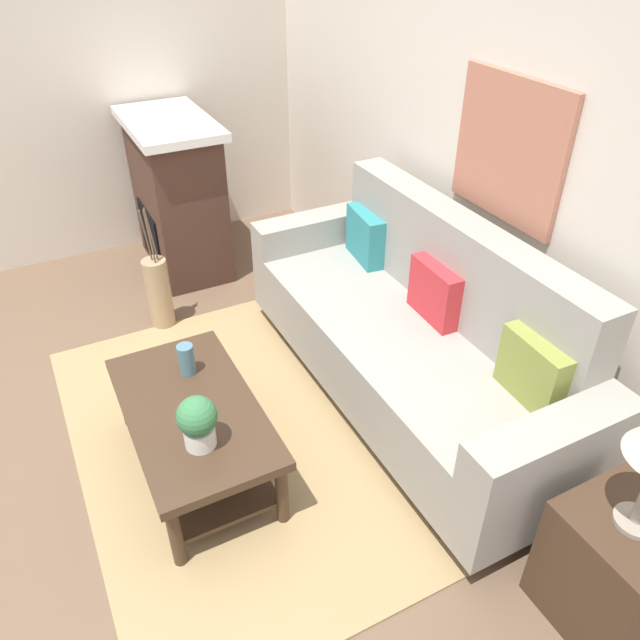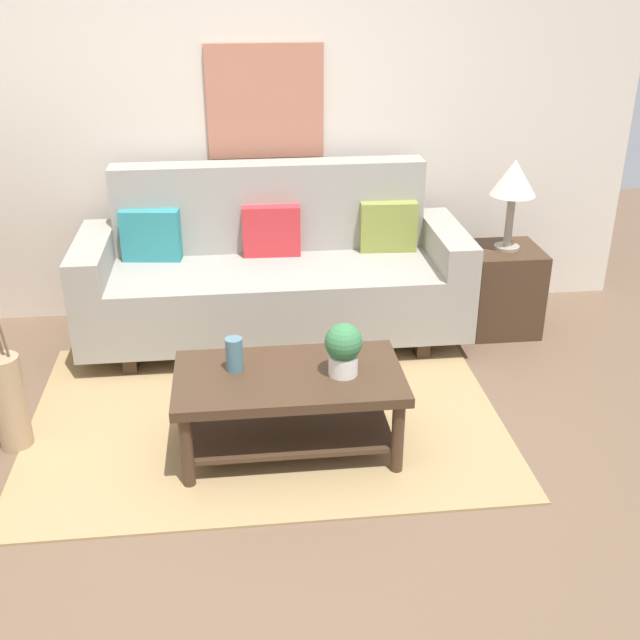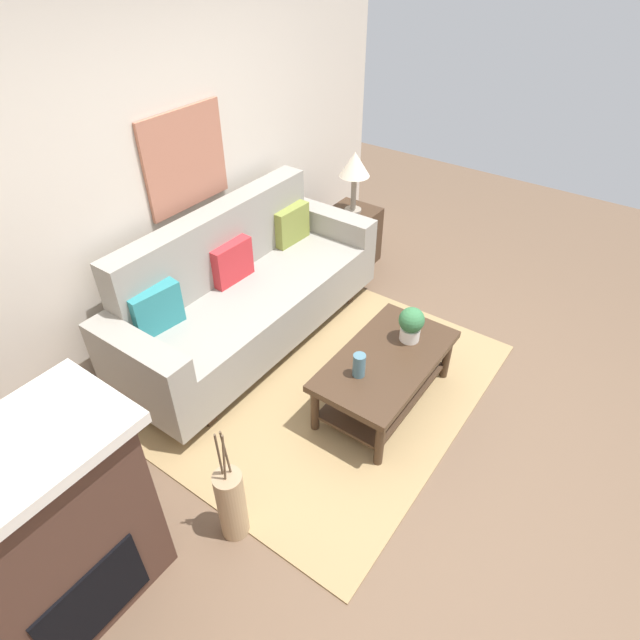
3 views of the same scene
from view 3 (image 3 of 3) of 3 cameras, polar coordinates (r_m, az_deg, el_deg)
The scene contains 18 objects.
ground_plane at distance 3.80m, azimuth 8.40°, elevation -10.80°, with size 9.14×9.14×0.00m, color brown.
wall_back at distance 4.07m, azimuth -16.04°, elevation 15.22°, with size 5.14×0.10×2.70m, color beige.
area_rug at distance 3.95m, azimuth 2.02°, elevation -7.67°, with size 2.48×1.78×0.01m, color #A38456.
couch at distance 4.21m, azimuth -7.98°, elevation 2.84°, with size 2.36×0.84×1.08m.
throw_pillow_teal at distance 3.76m, azimuth -17.30°, elevation 1.12°, with size 0.36×0.12×0.32m, color teal.
throw_pillow_crimson at distance 4.15m, azimuth -9.56°, elevation 6.21°, with size 0.36×0.12×0.32m, color red.
throw_pillow_olive at distance 4.63m, azimuth -3.18°, elevation 10.27°, with size 0.36×0.12×0.32m, color olive.
coffee_table at distance 3.69m, azimuth 7.09°, elevation -5.33°, with size 1.10×0.60×0.43m.
tabletop_vase at distance 3.42m, azimuth 4.25°, elevation -4.89°, with size 0.08×0.08×0.17m, color slate.
potted_plant_tabletop at distance 3.70m, azimuth 9.82°, elevation -0.37°, with size 0.18×0.18×0.26m.
side_table at distance 5.26m, azimuth 3.45°, elevation 8.96°, with size 0.44×0.44×0.56m, color #422D1E.
table_lamp at distance 4.95m, azimuth 3.77°, elevation 16.19°, with size 0.28×0.28×0.57m.
fireplace at distance 2.87m, azimuth -27.68°, elevation -20.23°, with size 1.02×0.58×1.16m.
floor_vase at distance 3.11m, azimuth -9.52°, elevation -19.05°, with size 0.16×0.16×0.50m, color tan.
floor_vase_branch_a at distance 2.77m, azimuth -10.17°, elevation -13.91°, with size 0.01×0.01×0.36m, color brown.
floor_vase_branch_b at distance 2.77m, azimuth -10.88°, elevation -14.12°, with size 0.01×0.01×0.36m, color brown.
floor_vase_branch_c at distance 2.75m, azimuth -10.34°, elevation -14.47°, with size 0.01×0.01×0.36m, color brown.
framed_painting at distance 4.06m, azimuth -14.33°, elevation 16.45°, with size 0.73×0.03×0.70m, color #B77056.
Camera 3 is at (-2.32, -0.99, 2.84)m, focal length 29.62 mm.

